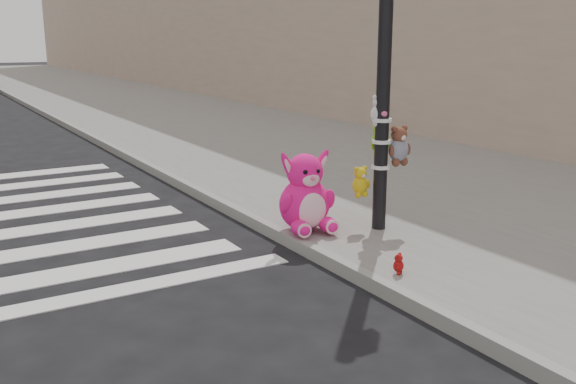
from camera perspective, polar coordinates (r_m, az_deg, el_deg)
ground at (r=5.09m, az=-2.56°, el=-14.23°), size 120.00×120.00×0.00m
sidewalk_near at (r=15.85m, az=-3.86°, el=5.30°), size 7.00×80.00×0.14m
curb_edge at (r=14.62m, az=-16.01°, el=4.09°), size 0.12×80.00×0.15m
signal_pole at (r=7.51m, az=8.56°, el=8.64°), size 0.71×0.50×4.00m
pink_bunny at (r=7.51m, az=1.58°, el=-0.52°), size 0.69×0.78×0.98m
red_teddy at (r=6.32m, az=9.79°, el=-6.30°), size 0.17×0.16×0.21m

